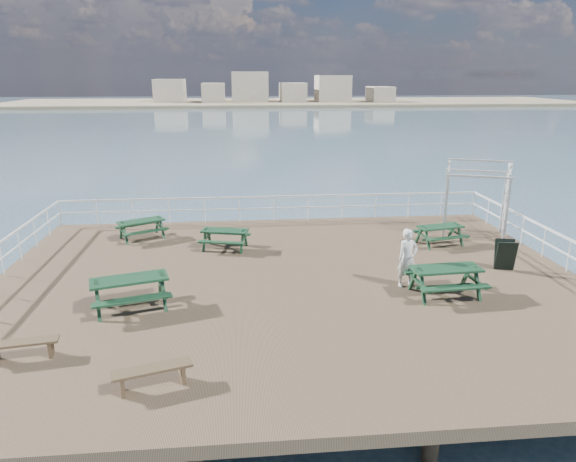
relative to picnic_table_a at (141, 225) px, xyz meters
The scene contains 13 objects.
ground 7.11m from the picnic_table_a, 42.67° to the right, with size 18.00×14.00×0.30m, color brown.
sea_backdrop 130.49m from the picnic_table_a, 82.19° to the left, with size 300.00×300.00×9.20m.
railing 5.61m from the picnic_table_a, 23.47° to the right, with size 17.77×13.76×1.10m.
picnic_table_a is the anchor object (origin of this frame).
picnic_table_b 3.52m from the picnic_table_a, 25.01° to the right, with size 1.90×1.67×0.80m.
picnic_table_c 11.18m from the picnic_table_a, ahead, with size 1.90×1.65×0.81m.
picnic_table_d 6.23m from the picnic_table_a, 82.79° to the right, with size 2.35×2.09×0.97m.
picnic_table_e 11.31m from the picnic_table_a, 33.03° to the right, with size 2.04×1.69×0.95m.
flat_bench_near 8.68m from the picnic_table_a, 97.04° to the right, with size 1.52×0.57×0.43m.
flat_bench_far 10.18m from the picnic_table_a, 78.99° to the right, with size 1.61×0.81×0.45m.
trellis_arbor 12.84m from the picnic_table_a, ahead, with size 2.66×2.04×2.94m.
sandwich_board 12.93m from the picnic_table_a, 20.08° to the right, with size 0.69×0.58×1.00m.
person 10.17m from the picnic_table_a, 32.11° to the right, with size 0.64×0.42×1.75m, color silver.
Camera 1 is at (-1.41, -14.33, 6.01)m, focal length 32.00 mm.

